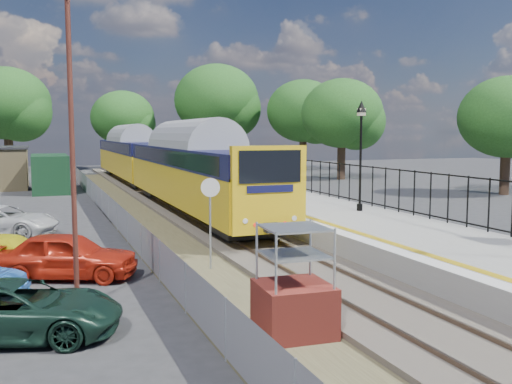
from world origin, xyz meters
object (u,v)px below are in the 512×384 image
speed_sign (210,208)px  car_green (16,310)px  carpark_lamp (72,130)px  victorian_lamp_north (361,130)px  car_yellow (9,254)px  train (154,160)px  car_red (67,255)px  car_white (1,221)px  brick_plinth (294,283)px

speed_sign → car_green: size_ratio=0.67×
carpark_lamp → car_green: bearing=-128.1°
victorian_lamp_north → carpark_lamp: (-11.83, -6.68, -0.06)m
carpark_lamp → car_yellow: bearing=111.1°
train → car_red: size_ratio=10.30×
car_white → brick_plinth: bearing=-133.9°
speed_sign → brick_plinth: bearing=-72.5°
victorian_lamp_north → car_red: victorian_lamp_north is taller
brick_plinth → car_white: size_ratio=0.52×
car_green → speed_sign: bearing=-36.3°
car_green → car_red: (1.23, 4.63, 0.08)m
car_green → victorian_lamp_north: bearing=-41.1°
train → car_white: (-8.76, -13.19, -1.72)m
brick_plinth → carpark_lamp: (-4.03, 3.61, 3.12)m
train → car_yellow: train is taller
carpark_lamp → car_green: size_ratio=1.76×
train → car_yellow: size_ratio=10.51×
train → car_white: size_ratio=9.13×
brick_plinth → car_yellow: size_ratio=0.60×
brick_plinth → car_green: bearing=159.9°
train → car_red: 22.31m
victorian_lamp_north → car_red: size_ratio=1.16×
carpark_lamp → car_green: 4.21m
victorian_lamp_north → brick_plinth: 13.30m
speed_sign → victorian_lamp_north: bearing=46.4°
car_green → car_white: 12.72m
train → speed_sign: size_ratio=14.43×
carpark_lamp → car_red: bearing=91.4°
brick_plinth → speed_sign: bearing=90.0°
victorian_lamp_north → brick_plinth: victorian_lamp_north is taller
carpark_lamp → car_red: carpark_lamp is taller
car_red → car_green: bearing=-171.5°
car_green → car_yellow: car_green is taller
carpark_lamp → train: bearing=74.9°
car_yellow → brick_plinth: bearing=-119.6°
victorian_lamp_north → car_red: bearing=-162.7°
speed_sign → car_white: speed_sign is taller
speed_sign → car_yellow: (-5.70, 1.93, -1.36)m
brick_plinth → car_white: brick_plinth is taller
victorian_lamp_north → speed_sign: (-7.80, -4.29, -2.37)m
victorian_lamp_north → car_red: (-11.90, -3.70, -3.62)m
car_red → car_yellow: car_red is taller
car_yellow → carpark_lamp: bearing=-134.2°
victorian_lamp_north → train: victorian_lamp_north is taller
car_red → car_white: (-2.15, 8.05, -0.05)m
carpark_lamp → car_green: (-1.30, -1.66, -3.64)m
speed_sign → carpark_lamp: size_ratio=0.38×
car_red → car_white: 8.33m
carpark_lamp → speed_sign: bearing=30.6°
car_green → brick_plinth: bearing=-93.6°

